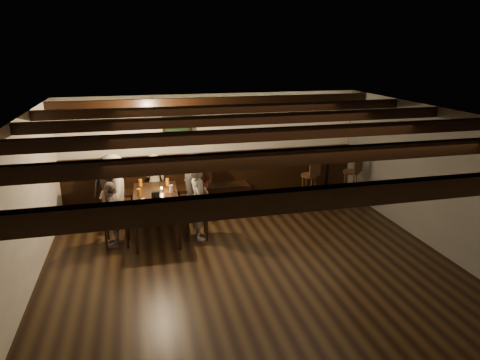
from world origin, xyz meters
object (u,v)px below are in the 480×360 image
object	(u,v)px
chair_left_near	(119,211)
bar_stool_left	(309,191)
bar_stool_right	(350,187)
person_right_near	(194,187)
high_top_table	(327,173)
person_left_near	(115,191)
chair_right_far	(198,224)
person_bench_centre	(155,183)
person_right_far	(199,202)
chair_right_near	(193,206)
person_bench_right	(199,183)
dining_table	(156,200)
chair_left_far	(116,229)
person_bench_left	(109,187)
person_left_far	(113,214)

from	to	relation	value
chair_left_near	bar_stool_left	distance (m)	3.94
bar_stool_left	bar_stool_right	world-z (taller)	same
person_right_near	high_top_table	xyz separation A→B (m)	(2.97, 0.22, 0.01)
person_right_near	bar_stool_left	world-z (taller)	person_right_near
chair_left_near	person_left_near	world-z (taller)	person_left_near
chair_right_far	person_right_near	size ratio (longest dim) A/B	0.65
person_left_near	person_bench_centre	bearing A→B (deg)	128.66
person_left_near	person_right_far	size ratio (longest dim) A/B	1.02
chair_right_near	person_bench_right	distance (m)	0.59
chair_left_near	person_bench_centre	distance (m)	1.00
bar_stool_left	bar_stool_right	xyz separation A→B (m)	(1.00, 0.05, 0.00)
dining_table	chair_left_far	bearing A→B (deg)	-148.00
chair_right_near	person_bench_centre	xyz separation A→B (m)	(-0.70, 0.62, 0.34)
person_bench_right	person_right_near	xyz separation A→B (m)	(-0.16, -0.44, 0.07)
person_bench_right	bar_stool_left	xyz separation A→B (m)	(2.30, -0.43, -0.23)
chair_left_near	high_top_table	size ratio (longest dim) A/B	0.90
person_left_near	person_right_far	world-z (taller)	person_left_near
bar_stool_left	person_bench_left	bearing A→B (deg)	151.85
person_right_near	person_left_far	bearing A→B (deg)	120.96
person_left_near	bar_stool_right	bearing A→B (deg)	91.97
chair_right_near	person_left_near	xyz separation A→B (m)	(-1.47, 0.05, 0.42)
chair_right_near	person_left_far	distance (m)	1.75
person_bench_right	bar_stool_left	world-z (taller)	person_bench_right
chair_left_far	person_right_near	distance (m)	1.77
dining_table	person_bench_centre	bearing A→B (deg)	90.00
person_left_far	bar_stool_right	bearing A→B (deg)	102.17
person_bench_left	person_bench_right	world-z (taller)	person_bench_left
person_bench_centre	bar_stool_left	size ratio (longest dim) A/B	1.18
dining_table	person_bench_left	size ratio (longest dim) A/B	1.44
person_bench_centre	high_top_table	size ratio (longest dim) A/B	1.19
chair_left_far	bar_stool_left	bearing A→B (deg)	104.10
person_left_far	chair_right_far	bearing A→B (deg)	90.00
chair_left_near	person_left_far	distance (m)	0.95
chair_right_far	person_bench_left	bearing A→B (deg)	50.18
person_left_far	bar_stool_right	xyz separation A→B (m)	(5.00, 0.91, -0.18)
chair_right_near	bar_stool_left	bearing A→B (deg)	-87.96
chair_right_far	bar_stool_left	xyz separation A→B (m)	(2.53, 0.91, 0.13)
dining_table	chair_right_near	bearing A→B (deg)	32.00
person_left_far	bar_stool_left	xyz separation A→B (m)	(4.00, 0.86, -0.18)
high_top_table	person_left_near	bearing A→B (deg)	-177.84
dining_table	chair_left_near	bearing A→B (deg)	148.01
chair_left_near	chair_left_far	world-z (taller)	chair_left_near
chair_right_near	bar_stool_left	distance (m)	2.50
dining_table	person_bench_right	bearing A→B (deg)	45.00
chair_right_far	person_right_near	xyz separation A→B (m)	(0.06, 0.90, 0.42)
person_bench_left	chair_left_near	bearing A→B (deg)	111.77
chair_left_far	person_bench_centre	size ratio (longest dim) A/B	0.75
person_bench_left	dining_table	bearing A→B (deg)	135.00
person_left_near	bar_stool_right	distance (m)	4.98
person_bench_centre	person_right_near	distance (m)	0.96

